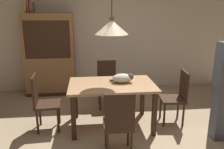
{
  "coord_description": "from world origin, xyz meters",
  "views": [
    {
      "loc": [
        -0.43,
        -3.01,
        1.91
      ],
      "look_at": [
        -0.02,
        0.77,
        0.85
      ],
      "focal_mm": 37.05,
      "sensor_mm": 36.0,
      "label": 1
    }
  ],
  "objects": [
    {
      "name": "pendant_lamp",
      "position": [
        -0.04,
        0.57,
        1.66
      ],
      "size": [
        0.52,
        0.52,
        1.3
      ],
      "color": "beige"
    },
    {
      "name": "chair_right_side",
      "position": [
        1.09,
        0.56,
        0.51
      ],
      "size": [
        0.44,
        0.44,
        0.93
      ],
      "color": "#382316",
      "rests_on": "ground"
    },
    {
      "name": "cat_sleeping",
      "position": [
        0.15,
        0.62,
        0.83
      ],
      "size": [
        0.39,
        0.23,
        0.16
      ],
      "color": "beige",
      "rests_on": "dining_table"
    },
    {
      "name": "book_yellow_short",
      "position": [
        -1.7,
        2.32,
        1.94
      ],
      "size": [
        0.04,
        0.2,
        0.18
      ],
      "primitive_type": "cube",
      "color": "gold",
      "rests_on": "hutch_bookcase"
    },
    {
      "name": "back_wall",
      "position": [
        0.0,
        2.65,
        1.45
      ],
      "size": [
        6.4,
        0.1,
        2.9
      ],
      "primitive_type": "cube",
      "color": "beige",
      "rests_on": "ground"
    },
    {
      "name": "hutch_bookcase",
      "position": [
        -1.28,
        2.32,
        0.89
      ],
      "size": [
        1.12,
        0.45,
        1.85
      ],
      "color": "olive",
      "rests_on": "ground"
    },
    {
      "name": "chair_near_front",
      "position": [
        -0.05,
        -0.31,
        0.51
      ],
      "size": [
        0.42,
        0.42,
        0.93
      ],
      "color": "#382316",
      "rests_on": "ground"
    },
    {
      "name": "ground",
      "position": [
        0.0,
        0.0,
        0.0
      ],
      "size": [
        10.0,
        10.0,
        0.0
      ],
      "primitive_type": "plane",
      "color": "tan"
    },
    {
      "name": "book_red_tall",
      "position": [
        -1.65,
        2.32,
        1.99
      ],
      "size": [
        0.04,
        0.22,
        0.28
      ],
      "primitive_type": "cube",
      "color": "#B73833",
      "rests_on": "hutch_bookcase"
    },
    {
      "name": "book_brown_thick",
      "position": [
        -1.58,
        2.32,
        1.96
      ],
      "size": [
        0.06,
        0.24,
        0.22
      ],
      "primitive_type": "cube",
      "color": "brown",
      "rests_on": "hutch_bookcase"
    },
    {
      "name": "chair_far_back",
      "position": [
        -0.04,
        1.45,
        0.51
      ],
      "size": [
        0.4,
        0.4,
        0.93
      ],
      "color": "#382316",
      "rests_on": "ground"
    },
    {
      "name": "chair_left_side",
      "position": [
        -1.17,
        0.57,
        0.51
      ],
      "size": [
        0.42,
        0.42,
        0.93
      ],
      "color": "#382316",
      "rests_on": "ground"
    },
    {
      "name": "dining_table",
      "position": [
        -0.04,
        0.57,
        0.65
      ],
      "size": [
        1.4,
        0.9,
        0.75
      ],
      "color": "tan",
      "rests_on": "ground"
    }
  ]
}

